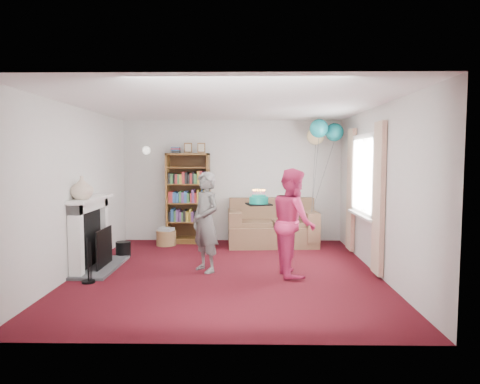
{
  "coord_description": "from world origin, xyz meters",
  "views": [
    {
      "loc": [
        0.31,
        -6.36,
        1.75
      ],
      "look_at": [
        0.19,
        0.6,
        1.17
      ],
      "focal_mm": 32.0,
      "sensor_mm": 36.0,
      "label": 1
    }
  ],
  "objects_px": {
    "sofa": "(272,228)",
    "person_magenta": "(293,222)",
    "birthday_cake": "(259,200)",
    "person_striped": "(206,222)",
    "bookcase": "(188,199)"
  },
  "relations": [
    {
      "from": "sofa",
      "to": "person_magenta",
      "type": "distance_m",
      "value": 2.24
    },
    {
      "from": "bookcase",
      "to": "sofa",
      "type": "height_order",
      "value": "bookcase"
    },
    {
      "from": "bookcase",
      "to": "sofa",
      "type": "relative_size",
      "value": 1.18
    },
    {
      "from": "sofa",
      "to": "person_striped",
      "type": "height_order",
      "value": "person_striped"
    },
    {
      "from": "person_magenta",
      "to": "birthday_cake",
      "type": "height_order",
      "value": "person_magenta"
    },
    {
      "from": "person_striped",
      "to": "person_magenta",
      "type": "xyz_separation_m",
      "value": [
        1.31,
        -0.17,
        0.03
      ]
    },
    {
      "from": "person_striped",
      "to": "birthday_cake",
      "type": "xyz_separation_m",
      "value": [
        0.8,
        -0.23,
        0.36
      ]
    },
    {
      "from": "person_magenta",
      "to": "birthday_cake",
      "type": "bearing_deg",
      "value": 88.38
    },
    {
      "from": "person_magenta",
      "to": "person_striped",
      "type": "bearing_deg",
      "value": 74.3
    },
    {
      "from": "person_magenta",
      "to": "sofa",
      "type": "bearing_deg",
      "value": -3.39
    },
    {
      "from": "bookcase",
      "to": "birthday_cake",
      "type": "height_order",
      "value": "bookcase"
    },
    {
      "from": "person_striped",
      "to": "birthday_cake",
      "type": "distance_m",
      "value": 0.91
    },
    {
      "from": "sofa",
      "to": "person_magenta",
      "type": "xyz_separation_m",
      "value": [
        0.18,
        -2.19,
        0.45
      ]
    },
    {
      "from": "person_striped",
      "to": "birthday_cake",
      "type": "bearing_deg",
      "value": 33.96
    },
    {
      "from": "sofa",
      "to": "bookcase",
      "type": "bearing_deg",
      "value": 169.02
    }
  ]
}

